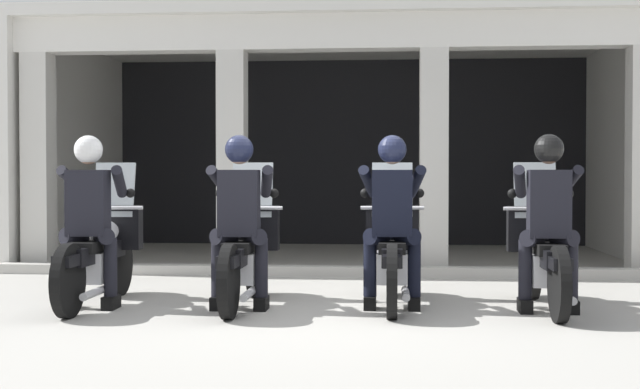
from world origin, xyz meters
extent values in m
plane|color=#A8A59E|center=(0.00, 3.00, 0.00)|extent=(80.00, 80.00, 0.00)
cube|color=black|center=(-0.07, 7.62, 1.62)|extent=(8.64, 0.24, 3.23)
cube|color=silver|center=(-0.07, 3.17, 3.01)|extent=(8.64, 0.36, 0.44)
cube|color=silver|center=(-0.07, 5.32, 3.31)|extent=(8.64, 4.99, 0.16)
cube|color=silver|center=(-4.29, 5.32, 1.62)|extent=(0.30, 4.99, 3.23)
cube|color=silver|center=(4.15, 5.32, 1.62)|extent=(0.30, 4.99, 3.23)
cube|color=beige|center=(-3.89, 3.17, 1.40)|extent=(0.35, 0.36, 2.79)
cube|color=beige|center=(-1.34, 3.17, 1.40)|extent=(0.35, 0.36, 2.79)
cube|color=beige|center=(1.20, 3.17, 1.40)|extent=(0.35, 0.36, 2.79)
cube|color=#B7B5AD|center=(-0.07, 2.67, 0.06)|extent=(8.24, 0.24, 0.12)
cylinder|color=black|center=(-2.07, 0.81, 0.32)|extent=(0.09, 0.64, 0.64)
cylinder|color=black|center=(-2.07, -0.59, 0.32)|extent=(0.09, 0.64, 0.64)
cube|color=black|center=(-2.07, 0.81, 0.53)|extent=(0.14, 0.44, 0.08)
cube|color=silver|center=(-2.07, 0.06, 0.37)|extent=(0.28, 0.44, 0.28)
cube|color=black|center=(-2.07, 0.11, 0.50)|extent=(0.18, 1.24, 0.16)
ellipsoid|color=#B2B2B7|center=(-2.07, 0.33, 0.68)|extent=(0.26, 0.48, 0.22)
cube|color=black|center=(-2.07, -0.07, 0.57)|extent=(0.24, 0.52, 0.10)
cube|color=black|center=(-2.07, -0.53, 0.50)|extent=(0.16, 0.48, 0.10)
cylinder|color=silver|center=(-2.07, 0.75, 0.56)|extent=(0.05, 0.24, 0.53)
cube|color=black|center=(-2.07, 0.69, 0.70)|extent=(0.52, 0.16, 0.44)
sphere|color=silver|center=(-2.07, 0.79, 0.72)|extent=(0.18, 0.18, 0.18)
cube|color=silver|center=(-2.07, 0.67, 1.07)|extent=(0.40, 0.14, 0.54)
cylinder|color=silver|center=(-2.07, 0.59, 0.90)|extent=(0.62, 0.04, 0.04)
cylinder|color=silver|center=(-1.95, -0.29, 0.18)|extent=(0.07, 0.55, 0.07)
cube|color=black|center=(-2.07, -0.09, 0.97)|extent=(0.36, 0.22, 0.60)
cube|color=#591414|center=(-2.07, 0.03, 0.99)|extent=(0.05, 0.02, 0.32)
sphere|color=tan|center=(-2.07, -0.07, 1.43)|extent=(0.21, 0.21, 0.21)
sphere|color=silver|center=(-2.07, -0.07, 1.46)|extent=(0.26, 0.26, 0.26)
cylinder|color=black|center=(-1.93, -0.07, 0.66)|extent=(0.26, 0.29, 0.17)
cylinder|color=black|center=(-1.87, -0.07, 0.39)|extent=(0.12, 0.12, 0.53)
cube|color=black|center=(-1.87, -0.06, 0.06)|extent=(0.11, 0.26, 0.12)
cylinder|color=black|center=(-2.21, -0.07, 0.66)|extent=(0.26, 0.29, 0.17)
cylinder|color=black|center=(-2.27, -0.07, 0.39)|extent=(0.12, 0.12, 0.53)
cube|color=black|center=(-2.27, -0.06, 0.06)|extent=(0.11, 0.26, 0.12)
cylinder|color=black|center=(-1.85, 0.14, 1.16)|extent=(0.19, 0.48, 0.31)
sphere|color=black|center=(-1.81, 0.35, 1.05)|extent=(0.09, 0.09, 0.09)
cylinder|color=black|center=(-2.29, 0.14, 1.16)|extent=(0.19, 0.48, 0.31)
sphere|color=black|center=(-2.33, 0.35, 1.05)|extent=(0.09, 0.09, 0.09)
cylinder|color=black|center=(-0.69, 0.86, 0.32)|extent=(0.09, 0.64, 0.64)
cylinder|color=black|center=(-0.69, -0.54, 0.32)|extent=(0.09, 0.64, 0.64)
cube|color=black|center=(-0.69, 0.86, 0.53)|extent=(0.14, 0.44, 0.08)
cube|color=silver|center=(-0.69, 0.11, 0.37)|extent=(0.28, 0.44, 0.28)
cube|color=black|center=(-0.69, 0.16, 0.50)|extent=(0.18, 1.24, 0.16)
ellipsoid|color=black|center=(-0.69, 0.38, 0.68)|extent=(0.26, 0.48, 0.22)
cube|color=black|center=(-0.69, -0.02, 0.57)|extent=(0.24, 0.52, 0.10)
cube|color=black|center=(-0.69, -0.48, 0.50)|extent=(0.16, 0.48, 0.10)
cylinder|color=silver|center=(-0.69, 0.80, 0.56)|extent=(0.05, 0.24, 0.53)
cube|color=black|center=(-0.69, 0.74, 0.70)|extent=(0.52, 0.16, 0.44)
sphere|color=silver|center=(-0.69, 0.84, 0.72)|extent=(0.18, 0.18, 0.18)
cube|color=silver|center=(-0.69, 0.72, 1.07)|extent=(0.40, 0.14, 0.54)
cylinder|color=silver|center=(-0.69, 0.64, 0.90)|extent=(0.62, 0.04, 0.04)
cylinder|color=silver|center=(-0.57, -0.24, 0.18)|extent=(0.07, 0.55, 0.07)
cube|color=black|center=(-0.69, -0.04, 0.97)|extent=(0.36, 0.22, 0.60)
cube|color=black|center=(-0.69, 0.08, 0.99)|extent=(0.05, 0.02, 0.32)
sphere|color=tan|center=(-0.69, -0.02, 1.43)|extent=(0.21, 0.21, 0.21)
sphere|color=#191E38|center=(-0.69, -0.02, 1.46)|extent=(0.26, 0.26, 0.26)
cylinder|color=black|center=(-0.55, -0.02, 0.66)|extent=(0.26, 0.29, 0.17)
cylinder|color=black|center=(-0.49, -0.02, 0.39)|extent=(0.12, 0.12, 0.53)
cube|color=black|center=(-0.49, -0.01, 0.06)|extent=(0.11, 0.26, 0.12)
cylinder|color=black|center=(-0.83, -0.02, 0.66)|extent=(0.26, 0.29, 0.17)
cylinder|color=black|center=(-0.89, -0.02, 0.39)|extent=(0.12, 0.12, 0.53)
cube|color=black|center=(-0.89, -0.01, 0.06)|extent=(0.11, 0.26, 0.12)
cylinder|color=black|center=(-0.47, 0.19, 1.16)|extent=(0.19, 0.48, 0.31)
sphere|color=black|center=(-0.43, 0.40, 1.05)|extent=(0.09, 0.09, 0.09)
cylinder|color=black|center=(-0.91, 0.19, 1.16)|extent=(0.19, 0.48, 0.31)
sphere|color=black|center=(-0.95, 0.40, 1.05)|extent=(0.09, 0.09, 0.09)
cylinder|color=black|center=(0.69, 1.00, 0.32)|extent=(0.09, 0.64, 0.64)
cylinder|color=black|center=(0.69, -0.40, 0.32)|extent=(0.09, 0.64, 0.64)
cube|color=black|center=(0.69, 1.00, 0.53)|extent=(0.14, 0.44, 0.08)
cube|color=silver|center=(0.69, 0.25, 0.37)|extent=(0.28, 0.44, 0.28)
cube|color=black|center=(0.69, 0.30, 0.50)|extent=(0.18, 1.24, 0.16)
ellipsoid|color=#1E2338|center=(0.69, 0.52, 0.68)|extent=(0.26, 0.48, 0.22)
cube|color=black|center=(0.69, 0.12, 0.57)|extent=(0.24, 0.52, 0.10)
cube|color=black|center=(0.69, -0.34, 0.50)|extent=(0.16, 0.48, 0.10)
cylinder|color=silver|center=(0.69, 0.94, 0.56)|extent=(0.05, 0.24, 0.53)
cube|color=black|center=(0.69, 0.88, 0.70)|extent=(0.52, 0.16, 0.44)
sphere|color=silver|center=(0.69, 0.98, 0.72)|extent=(0.18, 0.18, 0.18)
cube|color=silver|center=(0.69, 0.86, 1.07)|extent=(0.40, 0.14, 0.54)
cylinder|color=silver|center=(0.69, 0.78, 0.90)|extent=(0.62, 0.04, 0.04)
cylinder|color=silver|center=(0.81, -0.10, 0.18)|extent=(0.07, 0.55, 0.07)
cube|color=black|center=(0.69, 0.10, 0.97)|extent=(0.36, 0.22, 0.60)
cube|color=#591414|center=(0.69, 0.22, 0.99)|extent=(0.05, 0.02, 0.32)
sphere|color=tan|center=(0.69, 0.12, 1.43)|extent=(0.21, 0.21, 0.21)
sphere|color=#191E38|center=(0.69, 0.12, 1.46)|extent=(0.26, 0.26, 0.26)
cylinder|color=black|center=(0.83, 0.12, 0.66)|extent=(0.26, 0.29, 0.17)
cylinder|color=black|center=(0.89, 0.12, 0.39)|extent=(0.12, 0.12, 0.53)
cube|color=black|center=(0.89, 0.13, 0.06)|extent=(0.11, 0.26, 0.12)
cylinder|color=black|center=(0.55, 0.12, 0.66)|extent=(0.26, 0.29, 0.17)
cylinder|color=black|center=(0.49, 0.12, 0.39)|extent=(0.12, 0.12, 0.53)
cube|color=black|center=(0.49, 0.13, 0.06)|extent=(0.11, 0.26, 0.12)
cylinder|color=black|center=(0.91, 0.33, 1.16)|extent=(0.19, 0.48, 0.31)
sphere|color=black|center=(0.95, 0.54, 1.05)|extent=(0.09, 0.09, 0.09)
cylinder|color=black|center=(0.47, 0.33, 1.16)|extent=(0.19, 0.48, 0.31)
sphere|color=black|center=(0.43, 0.54, 1.05)|extent=(0.09, 0.09, 0.09)
cylinder|color=black|center=(2.07, 0.91, 0.32)|extent=(0.09, 0.64, 0.64)
cylinder|color=black|center=(2.07, -0.49, 0.32)|extent=(0.09, 0.64, 0.64)
cube|color=black|center=(2.07, 0.91, 0.53)|extent=(0.14, 0.44, 0.08)
cube|color=silver|center=(2.07, 0.16, 0.37)|extent=(0.28, 0.44, 0.28)
cube|color=black|center=(2.07, 0.21, 0.50)|extent=(0.18, 1.24, 0.16)
ellipsoid|color=black|center=(2.07, 0.43, 0.68)|extent=(0.26, 0.48, 0.22)
cube|color=black|center=(2.07, 0.03, 0.57)|extent=(0.24, 0.52, 0.10)
cube|color=black|center=(2.07, -0.43, 0.50)|extent=(0.16, 0.48, 0.10)
cylinder|color=silver|center=(2.07, 0.85, 0.56)|extent=(0.05, 0.24, 0.53)
cube|color=black|center=(2.07, 0.79, 0.70)|extent=(0.52, 0.16, 0.44)
sphere|color=silver|center=(2.07, 0.89, 0.72)|extent=(0.18, 0.18, 0.18)
cube|color=silver|center=(2.07, 0.77, 1.07)|extent=(0.40, 0.14, 0.54)
cylinder|color=silver|center=(2.07, 0.69, 0.90)|extent=(0.62, 0.04, 0.04)
cylinder|color=silver|center=(2.19, -0.19, 0.18)|extent=(0.07, 0.55, 0.07)
cube|color=black|center=(2.07, 0.01, 0.97)|extent=(0.36, 0.22, 0.60)
cube|color=#591414|center=(2.07, 0.13, 0.99)|extent=(0.05, 0.02, 0.32)
sphere|color=#936B51|center=(2.07, 0.03, 1.43)|extent=(0.21, 0.21, 0.21)
sphere|color=black|center=(2.07, 0.03, 1.46)|extent=(0.26, 0.26, 0.26)
cylinder|color=black|center=(2.21, 0.03, 0.66)|extent=(0.26, 0.29, 0.17)
cylinder|color=black|center=(2.27, 0.03, 0.39)|extent=(0.12, 0.12, 0.53)
cube|color=black|center=(2.27, 0.04, 0.06)|extent=(0.11, 0.26, 0.12)
cylinder|color=black|center=(1.93, 0.03, 0.66)|extent=(0.26, 0.29, 0.17)
cylinder|color=black|center=(1.87, 0.03, 0.39)|extent=(0.12, 0.12, 0.53)
cube|color=black|center=(1.87, 0.04, 0.06)|extent=(0.11, 0.26, 0.12)
cylinder|color=black|center=(2.29, 0.24, 1.16)|extent=(0.19, 0.48, 0.31)
sphere|color=black|center=(2.33, 0.45, 1.05)|extent=(0.09, 0.09, 0.09)
cylinder|color=black|center=(1.85, 0.24, 1.16)|extent=(0.19, 0.48, 0.31)
sphere|color=black|center=(1.81, 0.45, 1.05)|extent=(0.09, 0.09, 0.09)
camera|label=1|loc=(0.69, -7.82, 1.23)|focal=49.03mm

